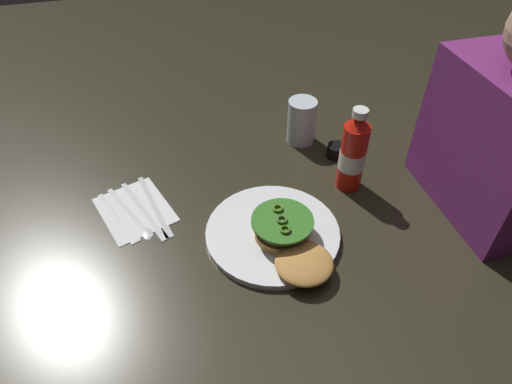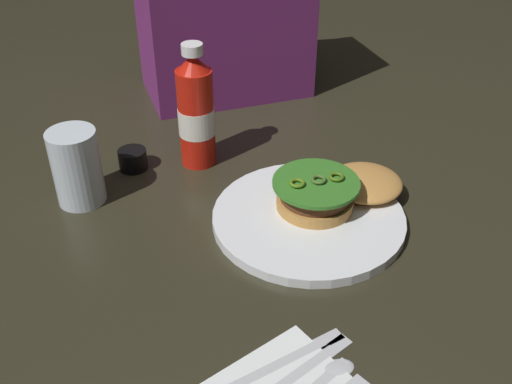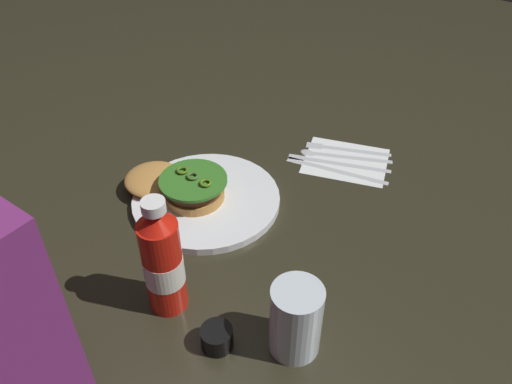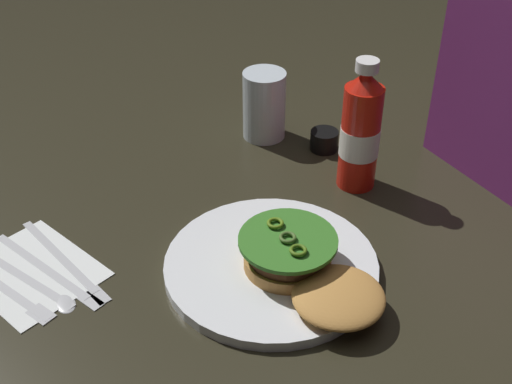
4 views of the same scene
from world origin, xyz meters
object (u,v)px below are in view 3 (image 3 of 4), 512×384
object	(u,v)px
ketchup_bottle	(163,262)
condiment_cup	(217,338)
dinner_plate	(206,199)
steak_knife	(332,161)
butter_knife	(330,168)
water_glass	(296,320)
napkin	(346,161)
fork_utensil	(341,148)
spoon_utensil	(333,154)
burger_sandwich	(179,185)

from	to	relation	value
ketchup_bottle	condiment_cup	distance (m)	0.14
dinner_plate	ketchup_bottle	bearing A→B (deg)	116.60
ketchup_bottle	steak_knife	bearing A→B (deg)	-92.77
dinner_plate	steak_knife	size ratio (longest dim) A/B	1.35
ketchup_bottle	butter_knife	bearing A→B (deg)	-93.92
butter_knife	steak_knife	bearing A→B (deg)	-70.73
water_glass	ketchup_bottle	bearing A→B (deg)	14.23
condiment_cup	butter_knife	distance (m)	0.48
napkin	fork_utensil	xyz separation A→B (m)	(0.03, -0.03, 0.00)
water_glass	steak_knife	size ratio (longest dim) A/B	0.57
napkin	butter_knife	size ratio (longest dim) A/B	0.80
napkin	steak_knife	bearing A→B (deg)	48.19
condiment_cup	butter_knife	size ratio (longest dim) A/B	0.22
water_glass	fork_utensil	xyz separation A→B (m)	(0.19, -0.49, -0.06)
ketchup_bottle	water_glass	size ratio (longest dim) A/B	1.76
water_glass	spoon_utensil	xyz separation A→B (m)	(0.19, -0.46, -0.06)
burger_sandwich	water_glass	world-z (taller)	water_glass
butter_knife	napkin	bearing A→B (deg)	-105.29
fork_utensil	steak_knife	bearing A→B (deg)	100.19
steak_knife	condiment_cup	bearing A→B (deg)	100.06
fork_utensil	steak_knife	distance (m)	0.06
burger_sandwich	butter_knife	size ratio (longest dim) A/B	0.99
dinner_plate	burger_sandwich	distance (m)	0.06
condiment_cup	napkin	xyz separation A→B (m)	(0.07, -0.52, -0.02)
burger_sandwich	water_glass	distance (m)	0.40
ketchup_bottle	napkin	world-z (taller)	ketchup_bottle
condiment_cup	napkin	distance (m)	0.53
burger_sandwich	ketchup_bottle	distance (m)	0.27
burger_sandwich	condiment_cup	distance (m)	0.35
water_glass	napkin	distance (m)	0.49
dinner_plate	water_glass	world-z (taller)	water_glass
water_glass	butter_knife	size ratio (longest dim) A/B	0.55
burger_sandwich	butter_knife	bearing A→B (deg)	-126.99
spoon_utensil	steak_knife	xyz separation A→B (m)	(-0.01, 0.02, -0.00)
steak_knife	butter_knife	distance (m)	0.02
water_glass	fork_utensil	size ratio (longest dim) A/B	0.67
water_glass	steak_knife	bearing A→B (deg)	-67.32
water_glass	steak_knife	distance (m)	0.47
fork_utensil	steak_knife	world-z (taller)	same
spoon_utensil	fork_utensil	bearing A→B (deg)	-91.74
napkin	spoon_utensil	size ratio (longest dim) A/B	0.93
water_glass	butter_knife	world-z (taller)	water_glass
fork_utensil	spoon_utensil	size ratio (longest dim) A/B	0.96
napkin	steak_knife	world-z (taller)	steak_knife
ketchup_bottle	butter_knife	size ratio (longest dim) A/B	0.97
steak_knife	butter_knife	xyz separation A→B (m)	(-0.01, 0.02, 0.00)
water_glass	condiment_cup	world-z (taller)	water_glass
ketchup_bottle	spoon_utensil	size ratio (longest dim) A/B	1.13
burger_sandwich	butter_knife	world-z (taller)	burger_sandwich
ketchup_bottle	butter_knife	world-z (taller)	ketchup_bottle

